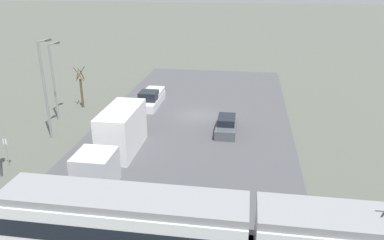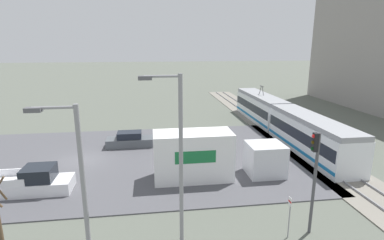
{
  "view_description": "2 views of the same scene",
  "coord_description": "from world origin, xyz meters",
  "px_view_note": "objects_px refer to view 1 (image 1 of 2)",
  "views": [
    {
      "loc": [
        -4.89,
        35.3,
        13.49
      ],
      "look_at": [
        -0.56,
        7.09,
        2.32
      ],
      "focal_mm": 35.0,
      "sensor_mm": 36.0,
      "label": 1
    },
    {
      "loc": [
        25.2,
        6.04,
        9.71
      ],
      "look_at": [
        -0.79,
        9.66,
        3.13
      ],
      "focal_mm": 28.0,
      "sensor_mm": 36.0,
      "label": 2
    }
  ],
  "objects_px": {
    "pickup_truck": "(150,99)",
    "street_tree": "(81,89)",
    "street_lamp_near_crossing": "(45,84)",
    "sedan_car_0": "(226,126)",
    "box_truck": "(116,138)",
    "street_lamp_mid_block": "(54,76)",
    "no_parking_sign": "(6,150)",
    "light_rail_tram": "(251,236)"
  },
  "relations": [
    {
      "from": "pickup_truck",
      "to": "street_tree",
      "type": "xyz_separation_m",
      "value": [
        7.14,
        1.49,
        1.29
      ]
    },
    {
      "from": "street_lamp_near_crossing",
      "to": "street_tree",
      "type": "bearing_deg",
      "value": -85.19
    },
    {
      "from": "pickup_truck",
      "to": "sedan_car_0",
      "type": "distance_m",
      "value": 10.59
    },
    {
      "from": "pickup_truck",
      "to": "street_tree",
      "type": "relative_size",
      "value": 1.28
    },
    {
      "from": "street_tree",
      "to": "sedan_car_0",
      "type": "bearing_deg",
      "value": 163.74
    },
    {
      "from": "pickup_truck",
      "to": "box_truck",
      "type": "bearing_deg",
      "value": 92.84
    },
    {
      "from": "pickup_truck",
      "to": "street_lamp_near_crossing",
      "type": "distance_m",
      "value": 12.14
    },
    {
      "from": "sedan_car_0",
      "to": "street_lamp_mid_block",
      "type": "bearing_deg",
      "value": 176.86
    },
    {
      "from": "box_truck",
      "to": "street_lamp_near_crossing",
      "type": "xyz_separation_m",
      "value": [
        7.09,
        -3.12,
        3.16
      ]
    },
    {
      "from": "no_parking_sign",
      "to": "sedan_car_0",
      "type": "bearing_deg",
      "value": -150.11
    },
    {
      "from": "box_truck",
      "to": "no_parking_sign",
      "type": "relative_size",
      "value": 4.28
    },
    {
      "from": "sedan_car_0",
      "to": "street_lamp_near_crossing",
      "type": "distance_m",
      "value": 16.05
    },
    {
      "from": "sedan_car_0",
      "to": "street_tree",
      "type": "relative_size",
      "value": 0.99
    },
    {
      "from": "street_lamp_mid_block",
      "to": "street_tree",
      "type": "bearing_deg",
      "value": -102.54
    },
    {
      "from": "sedan_car_0",
      "to": "street_tree",
      "type": "height_order",
      "value": "street_tree"
    },
    {
      "from": "sedan_car_0",
      "to": "no_parking_sign",
      "type": "distance_m",
      "value": 18.04
    },
    {
      "from": "street_lamp_mid_block",
      "to": "no_parking_sign",
      "type": "bearing_deg",
      "value": 95.73
    },
    {
      "from": "pickup_truck",
      "to": "street_lamp_mid_block",
      "type": "height_order",
      "value": "street_lamp_mid_block"
    },
    {
      "from": "light_rail_tram",
      "to": "pickup_truck",
      "type": "height_order",
      "value": "light_rail_tram"
    },
    {
      "from": "pickup_truck",
      "to": "sedan_car_0",
      "type": "xyz_separation_m",
      "value": [
        -8.66,
        6.09,
        -0.07
      ]
    },
    {
      "from": "light_rail_tram",
      "to": "sedan_car_0",
      "type": "distance_m",
      "value": 16.67
    },
    {
      "from": "light_rail_tram",
      "to": "pickup_truck",
      "type": "bearing_deg",
      "value": -64.18
    },
    {
      "from": "pickup_truck",
      "to": "sedan_car_0",
      "type": "relative_size",
      "value": 1.29
    },
    {
      "from": "sedan_car_0",
      "to": "street_lamp_near_crossing",
      "type": "height_order",
      "value": "street_lamp_near_crossing"
    },
    {
      "from": "light_rail_tram",
      "to": "sedan_car_0",
      "type": "bearing_deg",
      "value": -82.18
    },
    {
      "from": "street_tree",
      "to": "no_parking_sign",
      "type": "bearing_deg",
      "value": 90.72
    },
    {
      "from": "light_rail_tram",
      "to": "box_truck",
      "type": "distance_m",
      "value": 14.4
    },
    {
      "from": "street_lamp_mid_block",
      "to": "street_lamp_near_crossing",
      "type": "bearing_deg",
      "value": 109.41
    },
    {
      "from": "pickup_truck",
      "to": "street_lamp_mid_block",
      "type": "relative_size",
      "value": 0.76
    },
    {
      "from": "pickup_truck",
      "to": "street_lamp_mid_block",
      "type": "distance_m",
      "value": 10.17
    },
    {
      "from": "light_rail_tram",
      "to": "no_parking_sign",
      "type": "relative_size",
      "value": 11.0
    },
    {
      "from": "street_tree",
      "to": "street_lamp_mid_block",
      "type": "bearing_deg",
      "value": 77.46
    },
    {
      "from": "no_parking_sign",
      "to": "street_lamp_mid_block",
      "type": "bearing_deg",
      "value": -84.27
    },
    {
      "from": "box_truck",
      "to": "sedan_car_0",
      "type": "height_order",
      "value": "box_truck"
    },
    {
      "from": "street_lamp_mid_block",
      "to": "no_parking_sign",
      "type": "relative_size",
      "value": 3.3
    },
    {
      "from": "box_truck",
      "to": "sedan_car_0",
      "type": "bearing_deg",
      "value": -141.32
    },
    {
      "from": "box_truck",
      "to": "street_lamp_near_crossing",
      "type": "height_order",
      "value": "street_lamp_near_crossing"
    },
    {
      "from": "light_rail_tram",
      "to": "street_lamp_mid_block",
      "type": "bearing_deg",
      "value": -42.65
    },
    {
      "from": "box_truck",
      "to": "sedan_car_0",
      "type": "distance_m",
      "value": 10.35
    },
    {
      "from": "street_tree",
      "to": "street_lamp_near_crossing",
      "type": "height_order",
      "value": "street_lamp_near_crossing"
    },
    {
      "from": "light_rail_tram",
      "to": "sedan_car_0",
      "type": "relative_size",
      "value": 5.64
    },
    {
      "from": "street_lamp_mid_block",
      "to": "no_parking_sign",
      "type": "distance_m",
      "value": 10.38
    }
  ]
}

